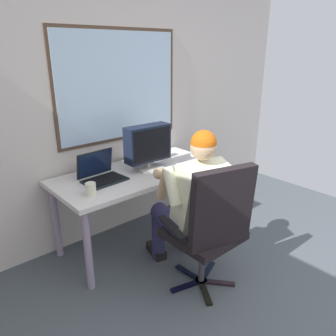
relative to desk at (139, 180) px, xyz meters
name	(u,v)px	position (x,y,z in m)	size (l,w,h in m)	color
wall_rear	(122,97)	(0.13, 0.42, 0.70)	(4.70, 0.08, 2.70)	beige
desk	(139,180)	(0.00, 0.00, 0.00)	(1.56, 0.72, 0.73)	#97859F
office_chair	(212,224)	(-0.03, -0.93, -0.05)	(0.66, 0.60, 1.07)	black
person_seated	(193,201)	(0.03, -0.67, 0.01)	(0.63, 0.85, 1.26)	#28274B
crt_monitor	(148,144)	(0.11, -0.01, 0.32)	(0.44, 0.20, 0.41)	beige
laptop	(100,172)	(-0.37, 0.06, 0.15)	(0.36, 0.30, 0.24)	black
wine_glass	(195,153)	(0.53, -0.19, 0.20)	(0.08, 0.08, 0.16)	silver
desk_speaker	(163,151)	(0.42, 0.15, 0.16)	(0.08, 0.08, 0.16)	black
coffee_mug	(91,189)	(-0.59, -0.18, 0.13)	(0.08, 0.08, 0.10)	beige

